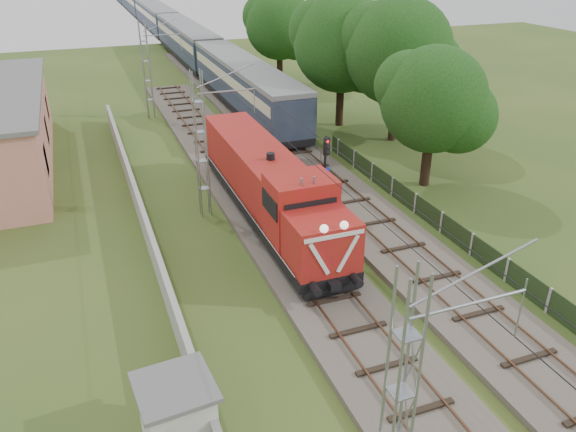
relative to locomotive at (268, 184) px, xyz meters
name	(u,v)px	position (x,y,z in m)	size (l,w,h in m)	color
ground	(350,327)	(0.00, -9.93, -2.20)	(140.00, 140.00, 0.00)	#304B1C
track_main	(288,243)	(0.00, -2.93, -2.01)	(4.20, 70.00, 0.45)	#6B6054
track_side	(289,149)	(5.00, 10.07, -2.01)	(4.20, 80.00, 0.45)	#6B6054
catenary	(202,145)	(-2.95, 2.07, 1.85)	(3.31, 70.00, 8.00)	gray
boundary_wall	(141,212)	(-6.50, 2.07, -1.45)	(0.25, 40.00, 1.50)	#9E9E99
fence	(472,244)	(8.00, -6.93, -1.60)	(0.12, 32.00, 1.20)	black
locomotive	(268,184)	(0.00, 0.00, 0.00)	(2.92, 16.70, 4.24)	black
coach_rake	(155,16)	(5.00, 70.08, 0.49)	(3.28, 122.53, 3.79)	black
signal_post	(326,161)	(3.32, 0.02, 0.85)	(0.49, 0.38, 4.44)	black
relay_hut	(178,414)	(-7.40, -13.18, -1.03)	(2.41, 2.41, 2.31)	beige
tree_a	(435,101)	(10.86, 1.39, 3.12)	(6.58, 6.26, 8.52)	#322014
tree_b	(400,52)	(13.39, 9.74, 4.33)	(8.07, 7.69, 10.46)	#322014
tree_c	(344,44)	(11.29, 14.62, 4.27)	(8.00, 7.62, 10.37)	#322014
tree_d	(280,26)	(11.73, 30.14, 3.66)	(7.25, 6.90, 9.39)	#322014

